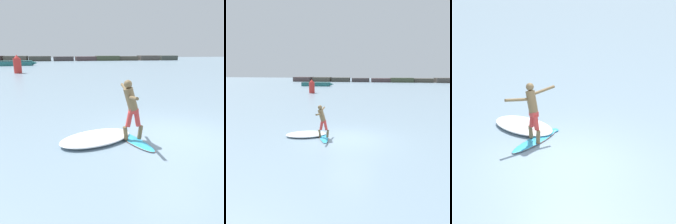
{
  "view_description": "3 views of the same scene",
  "coord_description": "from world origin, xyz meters",
  "views": [
    {
      "loc": [
        -3.33,
        -6.12,
        2.65
      ],
      "look_at": [
        -1.88,
        0.97,
        0.65
      ],
      "focal_mm": 35.0,
      "sensor_mm": 36.0,
      "label": 1
    },
    {
      "loc": [
        1.44,
        -11.63,
        3.76
      ],
      "look_at": [
        -0.92,
        1.45,
        1.22
      ],
      "focal_mm": 35.0,
      "sensor_mm": 36.0,
      "label": 2
    },
    {
      "loc": [
        7.73,
        -5.3,
        5.21
      ],
      "look_at": [
        -1.11,
        0.74,
        0.93
      ],
      "focal_mm": 60.0,
      "sensor_mm": 36.0,
      "label": 3
    }
  ],
  "objects": [
    {
      "name": "surfboard",
      "position": [
        -1.47,
        -0.1,
        0.03
      ],
      "size": [
        1.1,
        2.16,
        0.2
      ],
      "color": "#2E9CC9",
      "rests_on": "ground"
    },
    {
      "name": "wave_foam_at_tail",
      "position": [
        -2.56,
        0.08,
        0.11
      ],
      "size": [
        2.58,
        1.93,
        0.21
      ],
      "color": "white",
      "rests_on": "ground"
    },
    {
      "name": "surfer",
      "position": [
        -1.54,
        -0.13,
        1.14
      ],
      "size": [
        0.64,
        1.69,
        1.82
      ],
      "color": "brown",
      "rests_on": "surfboard"
    },
    {
      "name": "ground_plane",
      "position": [
        0.0,
        0.0,
        0.0
      ],
      "size": [
        200.0,
        200.0,
        0.0
      ],
      "primitive_type": "plane",
      "color": "#768EA0"
    }
  ]
}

